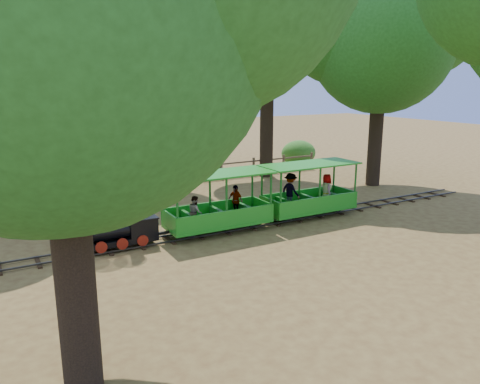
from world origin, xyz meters
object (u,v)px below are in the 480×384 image
carriage_front (218,210)px  fence (168,174)px  locomotive (114,198)px  carriage_rear (307,195)px

carriage_front → fence: (1.22, 7.99, -0.21)m
fence → locomotive: bearing=-120.7°
carriage_rear → carriage_front: bearing=-179.6°
locomotive → carriage_front: (3.49, -0.06, -0.84)m
carriage_front → carriage_rear: bearing=0.4°
locomotive → carriage_rear: (7.32, -0.03, -0.77)m
carriage_front → fence: size_ratio=0.21×
locomotive → carriage_rear: size_ratio=0.75×
locomotive → carriage_rear: 7.36m
carriage_rear → fence: size_ratio=0.21×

